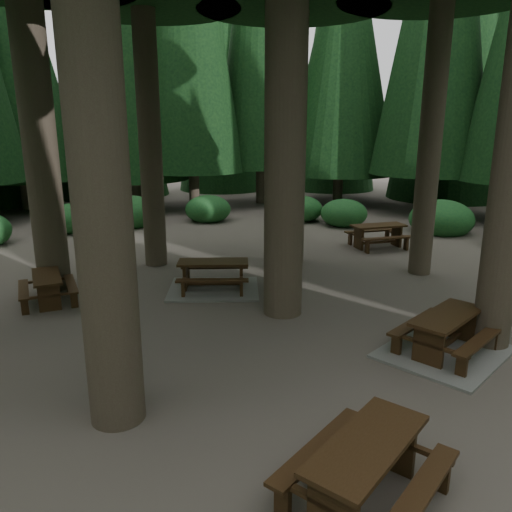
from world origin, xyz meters
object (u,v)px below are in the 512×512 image
object	(u,v)px
picnic_table_b	(47,284)
picnic_table_e	(366,463)
picnic_table_d	(378,232)
picnic_table_a	(445,340)
picnic_table_c	(214,280)

from	to	relation	value
picnic_table_b	picnic_table_e	distance (m)	8.80
picnic_table_b	picnic_table_d	size ratio (longest dim) A/B	0.95
picnic_table_a	picnic_table_d	size ratio (longest dim) A/B	1.60
picnic_table_a	picnic_table_c	world-z (taller)	picnic_table_a
picnic_table_b	picnic_table_e	world-z (taller)	picnic_table_e
picnic_table_d	picnic_table_e	world-z (taller)	picnic_table_d
picnic_table_a	picnic_table_e	world-z (taller)	picnic_table_e
picnic_table_a	picnic_table_c	xyz separation A→B (m)	(-3.31, 4.71, -0.00)
picnic_table_b	picnic_table_c	xyz separation A→B (m)	(3.89, -0.21, -0.19)
picnic_table_d	picnic_table_e	distance (m)	12.10
picnic_table_a	picnic_table_c	size ratio (longest dim) A/B	1.10
picnic_table_c	picnic_table_b	bearing A→B (deg)	-168.48
picnic_table_d	picnic_table_b	bearing A→B (deg)	-165.76
picnic_table_b	picnic_table_d	world-z (taller)	picnic_table_d
picnic_table_d	picnic_table_c	bearing A→B (deg)	-155.85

